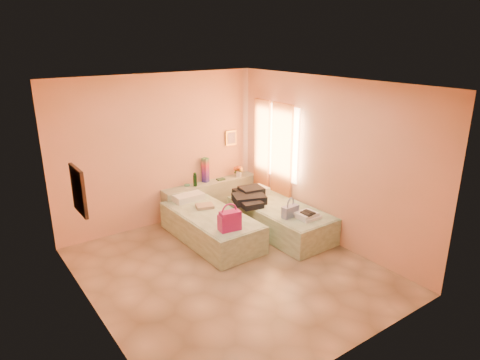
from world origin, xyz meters
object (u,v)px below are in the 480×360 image
object	(u,v)px
towel_stack	(308,215)
headboard_ledge	(211,197)
water_bottle	(195,180)
flower_vase	(239,170)
magenta_handbag	(229,220)
green_book	(221,179)
blue_handbag	(290,211)
bed_left	(211,227)
bed_right	(280,220)

from	to	relation	value
towel_stack	headboard_ledge	bearing A→B (deg)	104.78
water_bottle	flower_vase	size ratio (longest dim) A/B	0.92
flower_vase	magenta_handbag	xyz separation A→B (m)	(-1.41, -1.74, -0.13)
water_bottle	green_book	bearing A→B (deg)	1.90
green_book	blue_handbag	world-z (taller)	blue_handbag
bed_left	flower_vase	size ratio (longest dim) A/B	7.15
towel_stack	blue_handbag	bearing A→B (deg)	132.79
headboard_ledge	blue_handbag	size ratio (longest dim) A/B	6.73
headboard_ledge	bed_right	world-z (taller)	headboard_ledge
green_book	magenta_handbag	size ratio (longest dim) A/B	0.47
water_bottle	bed_left	bearing A→B (deg)	-105.76
green_book	bed_left	bearing A→B (deg)	-127.13
magenta_handbag	bed_right	bearing A→B (deg)	19.48
green_book	flower_vase	distance (m)	0.44
water_bottle	magenta_handbag	distance (m)	1.80
magenta_handbag	blue_handbag	size ratio (longest dim) A/B	1.12
bed_left	magenta_handbag	world-z (taller)	magenta_handbag
bed_right	green_book	bearing A→B (deg)	100.11
magenta_handbag	blue_handbag	world-z (taller)	magenta_handbag
headboard_ledge	water_bottle	xyz separation A→B (m)	(-0.37, -0.03, 0.45)
headboard_ledge	blue_handbag	bearing A→B (deg)	-79.37
towel_stack	bed_left	bearing A→B (deg)	137.62
towel_stack	green_book	bearing A→B (deg)	98.87
towel_stack	bed_right	bearing A→B (deg)	94.23
green_book	blue_handbag	bearing A→B (deg)	-82.77
flower_vase	magenta_handbag	distance (m)	2.24
headboard_ledge	flower_vase	bearing A→B (deg)	-3.69
headboard_ledge	flower_vase	distance (m)	0.80
flower_vase	water_bottle	bearing A→B (deg)	179.11
bed_left	flower_vase	distance (m)	1.74
water_bottle	magenta_handbag	size ratio (longest dim) A/B	0.76
headboard_ledge	towel_stack	size ratio (longest dim) A/B	5.86
water_bottle	blue_handbag	distance (m)	2.07
flower_vase	towel_stack	size ratio (longest dim) A/B	0.80
bed_left	blue_handbag	bearing A→B (deg)	-42.02
headboard_ledge	towel_stack	bearing A→B (deg)	-75.22
bed_left	towel_stack	bearing A→B (deg)	-43.10
bed_right	flower_vase	world-z (taller)	flower_vase
flower_vase	towel_stack	distance (m)	2.15
bed_left	towel_stack	distance (m)	1.69
towel_stack	magenta_handbag	bearing A→B (deg)	163.49
towel_stack	flower_vase	bearing A→B (deg)	87.89
green_book	magenta_handbag	bearing A→B (deg)	-115.87
blue_handbag	towel_stack	size ratio (longest dim) A/B	0.87
magenta_handbag	bed_left	bearing A→B (deg)	90.35
magenta_handbag	blue_handbag	distance (m)	1.14
bed_left	blue_handbag	distance (m)	1.40
headboard_ledge	magenta_handbag	bearing A→B (deg)	-113.08
headboard_ledge	bed_right	bearing A→B (deg)	-70.97
headboard_ledge	bed_left	world-z (taller)	headboard_ledge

